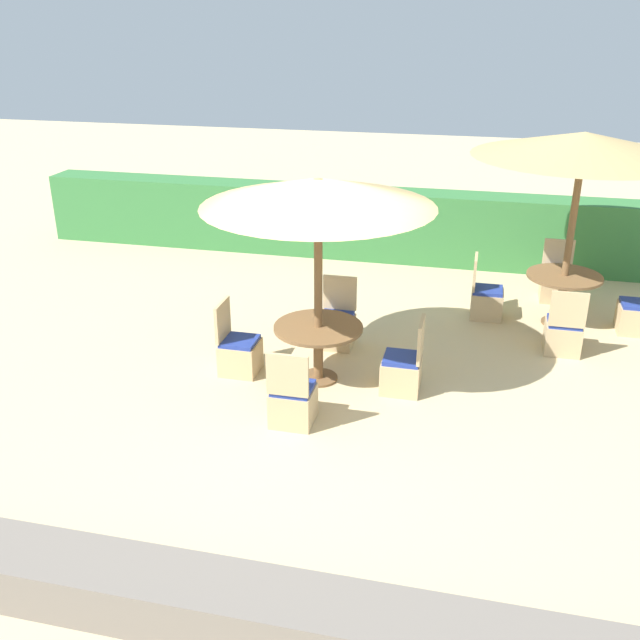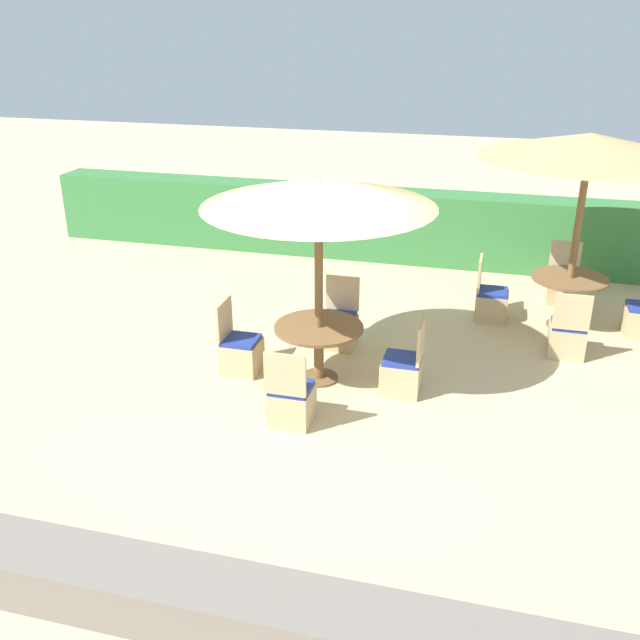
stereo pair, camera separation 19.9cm
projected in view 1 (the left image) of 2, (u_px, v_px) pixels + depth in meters
ground_plane at (308, 413)px, 8.11m from camera, size 40.00×40.00×0.00m
hedge_row at (384, 225)px, 12.94m from camera, size 13.00×0.70×1.26m
stone_border at (205, 602)px, 5.24m from camera, size 10.00×0.56×0.42m
parasol_back_right at (584, 145)px, 9.39m from camera, size 2.94×2.94×2.75m
round_table_back_right at (563, 286)px, 10.19m from camera, size 1.06×1.06×0.75m
patio_chair_back_right_west at (486, 300)px, 10.55m from camera, size 0.46×0.46×0.93m
patio_chair_back_right_south at (563, 334)px, 9.46m from camera, size 0.46×0.46×0.93m
patio_chair_back_right_east at (637, 315)px, 10.05m from camera, size 0.46×0.46×0.93m
patio_chair_back_right_north at (556, 284)px, 11.18m from camera, size 0.46×0.46×0.93m
parasol_center at (318, 193)px, 7.92m from camera, size 2.68×2.68×2.51m
round_table_center at (318, 337)px, 8.63m from camera, size 1.08×1.08×0.72m
patio_chair_center_north at (337, 327)px, 9.66m from camera, size 0.46×0.46×0.93m
patio_chair_center_west at (239, 353)px, 8.94m from camera, size 0.46×0.46×0.93m
patio_chair_center_south at (293, 402)px, 7.83m from camera, size 0.46×0.46×0.93m
patio_chair_center_east at (403, 371)px, 8.50m from camera, size 0.46×0.46×0.93m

